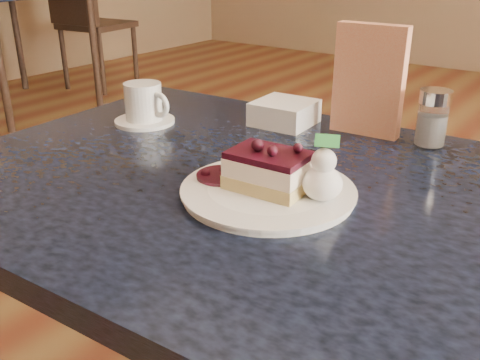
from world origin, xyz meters
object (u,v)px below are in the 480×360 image
Objects in this scene: main_table at (282,227)px; coffee_set at (145,106)px; dessert_plate at (268,192)px; bg_table_far_left at (18,97)px; cheesecake_slice at (269,171)px.

coffee_set is (-0.40, 0.10, 0.11)m from main_table.
bg_table_far_left is (-3.10, 1.46, -0.65)m from dessert_plate.
cheesecake_slice is at bearing -90.00° from main_table.
main_table is 9.98× the size of cheesecake_slice.
bg_table_far_left is at bearing 151.38° from cheesecake_slice.
dessert_plate is 2.11× the size of cheesecake_slice.
coffee_set is 0.07× the size of bg_table_far_left.
coffee_set is at bearing 156.90° from cheesecake_slice.
main_table is 8.95× the size of coffee_set.
main_table is 0.43m from coffee_set.
dessert_plate is at bearing -90.00° from main_table.
coffee_set is at bearing 163.02° from main_table.
coffee_set is at bearing 160.35° from dessert_plate.
bg_table_far_left is (-2.69, 1.31, -0.68)m from coffee_set.
main_table is 4.73× the size of dessert_plate.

